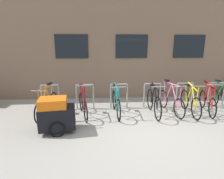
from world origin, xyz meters
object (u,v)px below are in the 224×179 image
(bicycle_teal, at_px, (116,103))
(bike_trailer, at_px, (57,114))
(bicycle_pink, at_px, (170,101))
(bicycle_red, at_px, (207,101))
(bicycle_maroon, at_px, (83,104))
(bicycle_green, at_px, (222,99))
(bicycle_orange, at_px, (47,105))
(bicycle_black, at_px, (154,102))
(bicycle_yellow, at_px, (190,102))

(bicycle_teal, xyz_separation_m, bike_trailer, (-1.65, -1.11, 0.09))
(bicycle_pink, relative_size, bicycle_red, 1.05)
(bicycle_maroon, distance_m, bicycle_green, 4.74)
(bicycle_orange, height_order, bicycle_teal, bicycle_orange)
(bicycle_black, distance_m, bicycle_pink, 0.63)
(bicycle_black, height_order, bicycle_teal, bicycle_black)
(bicycle_pink, distance_m, bicycle_maroon, 2.90)
(bicycle_orange, relative_size, bicycle_maroon, 1.03)
(bicycle_orange, distance_m, bicycle_maroon, 1.11)
(bicycle_green, xyz_separation_m, bicycle_red, (-0.61, -0.14, -0.01))
(bicycle_green, bearing_deg, bicycle_pink, -177.65)
(bicycle_pink, bearing_deg, bike_trailer, -161.62)
(bicycle_red, bearing_deg, bicycle_teal, 179.67)
(bicycle_teal, height_order, bike_trailer, bicycle_teal)
(bicycle_orange, bearing_deg, bicycle_black, -0.15)
(bicycle_black, height_order, bicycle_orange, bicycle_orange)
(bicycle_green, height_order, bicycle_teal, bicycle_teal)
(bike_trailer, bearing_deg, bicycle_green, 13.02)
(bicycle_maroon, xyz_separation_m, bicycle_teal, (1.06, 0.06, 0.01))
(bicycle_orange, bearing_deg, bicycle_red, 0.65)
(bicycle_green, relative_size, bike_trailer, 1.16)
(bicycle_pink, bearing_deg, bicycle_black, -167.72)
(bicycle_orange, distance_m, bicycle_teal, 2.18)
(bicycle_pink, distance_m, bicycle_green, 1.85)
(bicycle_black, bearing_deg, bicycle_teal, 175.97)
(bicycle_teal, bearing_deg, bicycle_black, -4.03)
(bicycle_orange, relative_size, bicycle_teal, 0.96)
(bicycle_black, distance_m, bike_trailer, 3.04)
(bicycle_orange, bearing_deg, bicycle_pink, 1.79)
(bicycle_black, distance_m, bicycle_yellow, 1.21)
(bicycle_yellow, xyz_separation_m, bike_trailer, (-4.07, -0.99, 0.08))
(bicycle_pink, xyz_separation_m, bicycle_green, (1.85, 0.08, 0.01))
(bicycle_maroon, bearing_deg, bicycle_green, 2.25)
(bicycle_yellow, xyz_separation_m, bicycle_teal, (-2.42, 0.11, -0.01))
(bicycle_yellow, distance_m, bicycle_teal, 2.43)
(bicycle_orange, relative_size, bicycle_green, 0.95)
(bicycle_orange, xyz_separation_m, bicycle_green, (5.85, 0.20, 0.01))
(bicycle_black, relative_size, bicycle_red, 1.06)
(bike_trailer, bearing_deg, bicycle_pink, 18.38)
(bicycle_pink, height_order, bicycle_orange, bicycle_pink)
(bicycle_maroon, relative_size, bicycle_green, 0.93)
(bicycle_yellow, bearing_deg, bicycle_teal, 177.32)
(bicycle_pink, xyz_separation_m, bicycle_red, (1.24, -0.07, -0.00))
(bicycle_black, distance_m, bicycle_maroon, 2.28)
(bicycle_pink, relative_size, bicycle_orange, 1.04)
(bicycle_orange, distance_m, bicycle_yellow, 4.60)
(bicycle_black, relative_size, bicycle_green, 1.00)
(bicycle_black, xyz_separation_m, bike_trailer, (-2.86, -1.02, 0.07))
(bicycle_orange, relative_size, bike_trailer, 1.11)
(bicycle_green, bearing_deg, bike_trailer, -166.98)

